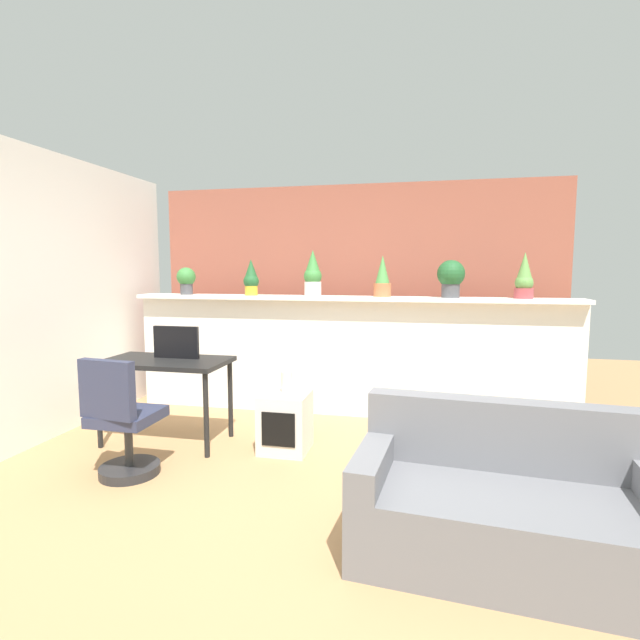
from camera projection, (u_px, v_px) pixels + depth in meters
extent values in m
plane|color=tan|center=(297.00, 503.00, 3.14)|extent=(12.00, 12.00, 0.00)
cube|color=white|center=(345.00, 358.00, 5.02)|extent=(4.62, 0.16, 1.22)
cube|color=white|center=(345.00, 298.00, 4.92)|extent=(4.62, 0.32, 0.04)
cube|color=#9E5442|center=(354.00, 294.00, 5.54)|extent=(4.62, 0.10, 2.50)
cube|color=white|center=(10.00, 299.00, 3.94)|extent=(0.12, 4.40, 2.60)
cylinder|color=#4C4C51|center=(187.00, 289.00, 5.25)|extent=(0.13, 0.13, 0.12)
sphere|color=#3D843D|center=(186.00, 277.00, 5.23)|extent=(0.21, 0.21, 0.21)
cylinder|color=gold|center=(251.00, 291.00, 5.09)|extent=(0.14, 0.14, 0.10)
sphere|color=#235B2D|center=(251.00, 281.00, 5.08)|extent=(0.17, 0.17, 0.17)
cone|color=#235B2D|center=(251.00, 269.00, 5.06)|extent=(0.14, 0.14, 0.20)
cylinder|color=silver|center=(313.00, 289.00, 4.99)|extent=(0.18, 0.18, 0.15)
sphere|color=#3D843D|center=(313.00, 276.00, 4.97)|extent=(0.19, 0.19, 0.19)
cone|color=#3D843D|center=(313.00, 261.00, 4.96)|extent=(0.16, 0.16, 0.24)
cylinder|color=#C66B42|center=(382.00, 290.00, 4.86)|extent=(0.18, 0.18, 0.14)
cone|color=#4C9347|center=(383.00, 269.00, 4.84)|extent=(0.14, 0.14, 0.28)
cylinder|color=#4C4C51|center=(451.00, 291.00, 4.68)|extent=(0.18, 0.18, 0.13)
sphere|color=#235B2D|center=(451.00, 274.00, 4.66)|extent=(0.27, 0.27, 0.27)
cylinder|color=#B7474C|center=(524.00, 293.00, 4.53)|extent=(0.18, 0.18, 0.10)
sphere|color=#669E4C|center=(524.00, 283.00, 4.52)|extent=(0.17, 0.17, 0.17)
cone|color=#669E4C|center=(525.00, 266.00, 4.50)|extent=(0.14, 0.14, 0.26)
cylinder|color=black|center=(99.00, 408.00, 4.09)|extent=(0.04, 0.04, 0.71)
cylinder|color=black|center=(206.00, 415.00, 3.88)|extent=(0.04, 0.04, 0.71)
cylinder|color=black|center=(133.00, 393.00, 4.58)|extent=(0.04, 0.04, 0.71)
cylinder|color=black|center=(230.00, 399.00, 4.36)|extent=(0.04, 0.04, 0.71)
cube|color=black|center=(165.00, 362.00, 4.19)|extent=(1.10, 0.60, 0.04)
cube|color=black|center=(176.00, 342.00, 4.23)|extent=(0.43, 0.04, 0.29)
cylinder|color=#262628|center=(130.00, 470.00, 3.59)|extent=(0.44, 0.44, 0.07)
cylinder|color=#333333|center=(129.00, 443.00, 3.56)|extent=(0.06, 0.06, 0.34)
cube|color=#2D334C|center=(128.00, 416.00, 3.54)|extent=(0.44, 0.44, 0.08)
cube|color=#2D334C|center=(107.00, 390.00, 3.34)|extent=(0.45, 0.12, 0.42)
cube|color=silver|center=(285.00, 422.00, 4.04)|extent=(0.40, 0.40, 0.50)
cube|color=black|center=(279.00, 429.00, 3.85)|extent=(0.28, 0.04, 0.28)
cylinder|color=silver|center=(287.00, 382.00, 4.03)|extent=(0.09, 0.09, 0.18)
cube|color=slate|center=(505.00, 528.00, 2.47)|extent=(1.62, 0.90, 0.40)
cube|color=slate|center=(504.00, 435.00, 2.72)|extent=(1.57, 0.30, 0.40)
cube|color=slate|center=(373.00, 460.00, 2.65)|extent=(0.23, 0.77, 0.16)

